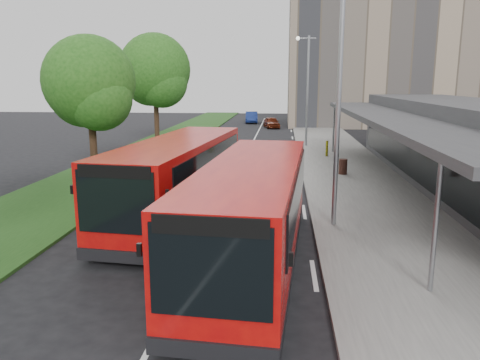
% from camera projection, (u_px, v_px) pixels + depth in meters
% --- Properties ---
extents(ground, '(120.00, 120.00, 0.00)m').
position_uv_depth(ground, '(201.00, 245.00, 14.34)').
color(ground, black).
rests_on(ground, ground).
extents(pavement, '(5.00, 80.00, 0.15)m').
position_uv_depth(pavement, '(333.00, 151.00, 33.28)').
color(pavement, slate).
rests_on(pavement, ground).
extents(grass_verge, '(5.00, 80.00, 0.10)m').
position_uv_depth(grass_verge, '(154.00, 149.00, 34.44)').
color(grass_verge, '#1B4215').
rests_on(grass_verge, ground).
extents(lane_centre_line, '(0.12, 70.00, 0.01)m').
position_uv_depth(lane_centre_line, '(243.00, 162.00, 28.95)').
color(lane_centre_line, silver).
rests_on(lane_centre_line, ground).
extents(kerb_dashes, '(0.12, 56.00, 0.01)m').
position_uv_depth(kerb_dashes, '(295.00, 153.00, 32.56)').
color(kerb_dashes, silver).
rests_on(kerb_dashes, ground).
extents(office_block, '(22.00, 12.00, 18.00)m').
position_uv_depth(office_block, '(388.00, 44.00, 52.15)').
color(office_block, gray).
rests_on(office_block, ground).
extents(station_building, '(7.70, 26.00, 4.00)m').
position_uv_depth(station_building, '(473.00, 147.00, 20.75)').
color(station_building, '#313133').
rests_on(station_building, ground).
extents(tree_mid, '(4.47, 4.47, 7.14)m').
position_uv_depth(tree_mid, '(90.00, 88.00, 22.83)').
color(tree_mid, black).
rests_on(tree_mid, ground).
extents(tree_far, '(5.22, 5.22, 8.38)m').
position_uv_depth(tree_far, '(155.00, 74.00, 34.35)').
color(tree_far, black).
rests_on(tree_far, ground).
extents(lamp_post_near, '(1.44, 0.28, 8.00)m').
position_uv_depth(lamp_post_near, '(337.00, 87.00, 14.95)').
color(lamp_post_near, gray).
rests_on(lamp_post_near, pavement).
extents(lamp_post_far, '(1.44, 0.28, 8.00)m').
position_uv_depth(lamp_post_far, '(307.00, 84.00, 34.43)').
color(lamp_post_far, gray).
rests_on(lamp_post_far, pavement).
extents(bus_main, '(3.26, 10.07, 2.80)m').
position_uv_depth(bus_main, '(252.00, 213.00, 12.55)').
color(bus_main, red).
rests_on(bus_main, ground).
extents(bus_second, '(3.58, 10.28, 2.85)m').
position_uv_depth(bus_second, '(178.00, 178.00, 16.91)').
color(bus_second, red).
rests_on(bus_second, ground).
extents(litter_bin, '(0.45, 0.45, 0.79)m').
position_uv_depth(litter_bin, '(343.00, 167.00, 24.42)').
color(litter_bin, '#3A1F17').
rests_on(litter_bin, pavement).
extents(bollard, '(0.21, 0.21, 1.00)m').
position_uv_depth(bollard, '(327.00, 148.00, 30.22)').
color(bollard, yellow).
rests_on(bollard, pavement).
extents(car_near, '(2.09, 3.69, 1.18)m').
position_uv_depth(car_near, '(271.00, 122.00, 50.06)').
color(car_near, '#591C0C').
rests_on(car_near, ground).
extents(car_far, '(1.69, 4.14, 1.33)m').
position_uv_depth(car_far, '(252.00, 117.00, 56.21)').
color(car_far, navy).
rests_on(car_far, ground).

